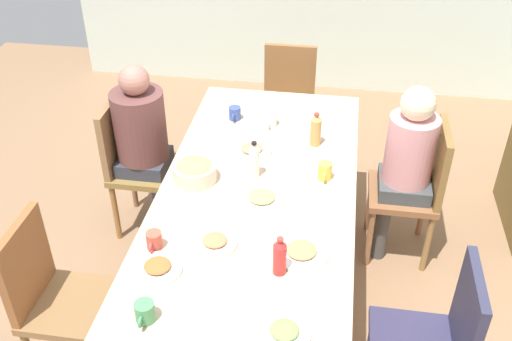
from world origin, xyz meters
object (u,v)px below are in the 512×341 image
(plate_5, at_px, (262,199))
(chair_0, at_px, (53,293))
(chair_1, at_px, (288,100))
(chair_4, at_px, (418,185))
(chair_3, at_px, (436,339))
(bottle_2, at_px, (254,160))
(plate_1, at_px, (215,242))
(cup_4, at_px, (235,113))
(plate_4, at_px, (301,252))
(plate_3, at_px, (284,332))
(chair_2, at_px, (132,160))
(person_2, at_px, (143,135))
(cup_0, at_px, (145,312))
(cup_3, at_px, (325,171))
(bottle_1, at_px, (280,257))
(plate_2, at_px, (252,150))
(cup_2, at_px, (270,119))
(cup_1, at_px, (154,241))
(dining_table, at_px, (256,206))
(person_4, at_px, (406,159))
(bowl_0, at_px, (194,171))
(bottle_0, at_px, (316,130))
(plate_0, at_px, (158,268))

(plate_5, bearing_deg, chair_0, -59.99)
(chair_1, height_order, chair_4, same)
(chair_1, distance_m, chair_3, 2.28)
(chair_4, distance_m, bottle_2, 1.07)
(plate_1, relative_size, plate_5, 0.83)
(chair_1, relative_size, cup_4, 8.29)
(bottle_2, bearing_deg, plate_4, 28.07)
(plate_3, bearing_deg, plate_4, 177.13)
(plate_1, xyz_separation_m, plate_5, (-0.36, 0.16, 0.00))
(chair_2, height_order, plate_3, chair_2)
(chair_4, distance_m, plate_5, 1.08)
(plate_1, bearing_deg, chair_3, 80.16)
(plate_4, relative_size, plate_5, 1.01)
(person_2, height_order, bottle_2, person_2)
(cup_0, distance_m, cup_3, 1.25)
(bottle_1, xyz_separation_m, bottle_2, (-0.69, -0.22, 0.01))
(chair_3, relative_size, plate_2, 4.06)
(chair_0, relative_size, plate_3, 4.39)
(plate_4, relative_size, cup_2, 2.05)
(plate_5, distance_m, cup_3, 0.39)
(person_2, distance_m, cup_1, 1.12)
(bottle_1, height_order, bottle_2, bottle_2)
(plate_2, distance_m, cup_3, 0.46)
(plate_3, relative_size, plate_4, 0.83)
(chair_0, distance_m, cup_1, 0.59)
(chair_1, height_order, cup_0, chair_1)
(chair_0, bearing_deg, cup_3, 122.35)
(chair_3, bearing_deg, dining_table, -123.11)
(chair_2, bearing_deg, cup_2, 98.62)
(cup_0, xyz_separation_m, cup_3, (-1.07, 0.64, 0.00))
(person_2, bearing_deg, dining_table, 53.99)
(chair_3, bearing_deg, person_4, -175.40)
(plate_1, bearing_deg, bottle_2, 170.86)
(plate_2, xyz_separation_m, bottle_1, (0.92, 0.27, 0.08))
(plate_4, height_order, cup_4, cup_4)
(chair_3, distance_m, person_4, 1.17)
(chair_2, bearing_deg, bottle_2, 64.09)
(person_4, xyz_separation_m, plate_3, (1.44, -0.55, 0.10))
(person_2, xyz_separation_m, cup_0, (1.45, 0.49, 0.11))
(chair_4, bearing_deg, bowl_0, -67.92)
(chair_0, height_order, cup_4, chair_0)
(dining_table, height_order, person_2, person_2)
(plate_2, xyz_separation_m, plate_4, (0.79, 0.35, 0.00))
(chair_1, height_order, bottle_0, bottle_0)
(dining_table, distance_m, person_2, 0.98)
(bottle_2, bearing_deg, chair_0, -48.86)
(chair_0, xyz_separation_m, chair_4, (-1.15, 1.76, 0.00))
(plate_0, bearing_deg, person_2, -158.79)
(plate_1, height_order, plate_4, same)
(cup_3, xyz_separation_m, bottle_2, (0.03, -0.37, 0.05))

